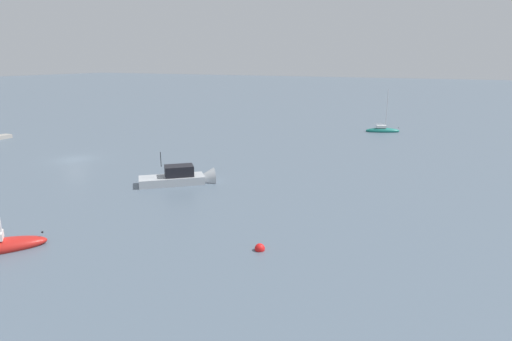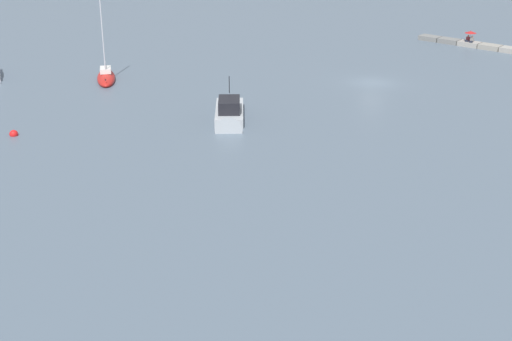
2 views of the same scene
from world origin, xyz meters
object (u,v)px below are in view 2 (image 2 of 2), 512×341
Objects in this scene: person_seated_maroon_right at (468,39)px; mooring_buoy_near at (14,134)px; umbrella_open_red at (471,32)px; person_seated_grey_left at (472,40)px; motorboat_grey_far at (229,117)px; sailboat_red_near at (106,77)px.

person_seated_maroon_right reaches higher than mooring_buoy_near.
umbrella_open_red is 53.75m from mooring_buoy_near.
umbrella_open_red is at bearing -103.85° from mooring_buoy_near.
person_seated_grey_left is 0.58m from person_seated_maroon_right.
motorboat_grey_far is 16.77m from mooring_buoy_near.
umbrella_open_red is at bearing -32.33° from person_seated_grey_left.
mooring_buoy_near is (-7.46, 15.01, -0.18)m from sailboat_red_near.
motorboat_grey_far reaches higher than mooring_buoy_near.
sailboat_red_near is (20.61, 37.00, -0.50)m from person_seated_grey_left.
person_seated_grey_left is at bearing -135.41° from motorboat_grey_far.
umbrella_open_red reaches higher than person_seated_maroon_right.
person_seated_grey_left is at bearing 161.27° from person_seated_maroon_right.
mooring_buoy_near is (12.59, 52.15, -0.69)m from person_seated_maroon_right.
sailboat_red_near is (20.05, 37.15, -0.50)m from person_seated_maroon_right.
motorboat_grey_far is at bearing 86.33° from umbrella_open_red.
person_seated_grey_left is 1.11× the size of mooring_buoy_near.
person_seated_grey_left is 42.36m from sailboat_red_near.
person_seated_grey_left is 1.00× the size of person_seated_maroon_right.
person_seated_grey_left reaches higher than mooring_buoy_near.
sailboat_red_near reaches higher than umbrella_open_red.
umbrella_open_red is 39.09m from motorboat_grey_far.
sailboat_red_near is at bearing -47.17° from motorboat_grey_far.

